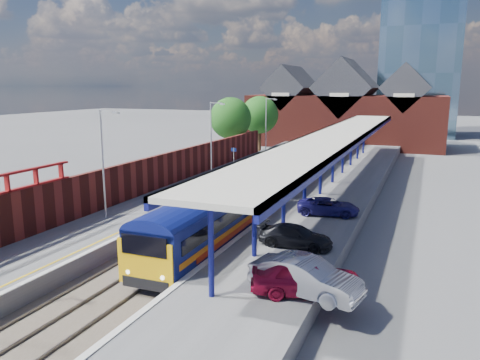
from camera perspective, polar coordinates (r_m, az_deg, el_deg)
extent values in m
plane|color=#5B5B5E|center=(50.62, 7.13, 0.53)|extent=(240.00, 240.00, 0.00)
cube|color=#473D33|center=(41.23, 3.49, -1.84)|extent=(6.00, 76.00, 0.06)
cube|color=slate|center=(41.96, 0.62, -1.46)|extent=(0.07, 76.00, 0.14)
cube|color=slate|center=(41.46, 2.47, -1.63)|extent=(0.07, 76.00, 0.14)
cube|color=slate|center=(40.98, 4.52, -1.81)|extent=(0.07, 76.00, 0.14)
cube|color=slate|center=(40.58, 6.46, -1.98)|extent=(0.07, 76.00, 0.14)
cube|color=#565659|center=(43.16, -3.44, -0.60)|extent=(5.00, 76.00, 1.00)
cube|color=#565659|center=(39.68, 11.73, -1.89)|extent=(6.00, 76.00, 1.00)
cube|color=silver|center=(42.11, -0.56, -0.16)|extent=(0.30, 76.00, 0.05)
cube|color=silver|center=(40.15, 7.77, -0.83)|extent=(0.30, 76.00, 0.05)
cube|color=yellow|center=(42.34, -1.31, -0.12)|extent=(0.14, 76.00, 0.01)
cube|color=#0D155B|center=(28.08, -2.43, -4.21)|extent=(2.96, 16.03, 2.50)
cube|color=#0D155B|center=(27.77, -2.45, -1.73)|extent=(2.96, 16.03, 0.60)
cube|color=#0D155B|center=(43.36, 6.72, 1.28)|extent=(2.96, 16.03, 2.50)
cube|color=#0D155B|center=(43.16, 6.76, 2.91)|extent=(2.96, 16.03, 0.60)
cube|color=#0D155B|center=(59.35, 11.04, 3.86)|extent=(2.96, 16.03, 2.50)
cube|color=#0D155B|center=(59.20, 11.08, 5.06)|extent=(2.96, 16.03, 0.60)
cube|color=#0D155B|center=(75.61, 13.52, 5.33)|extent=(2.96, 16.03, 2.50)
cube|color=#0D155B|center=(75.49, 13.56, 6.28)|extent=(2.96, 16.03, 0.60)
cube|color=black|center=(51.57, 7.69, 3.37)|extent=(0.04, 60.54, 0.70)
cube|color=orange|center=(51.69, 7.66, 2.49)|extent=(0.03, 55.27, 0.30)
cube|color=#AE230B|center=(51.73, 7.64, 2.22)|extent=(0.03, 55.27, 0.30)
cube|color=#F2B20C|center=(21.56, -11.34, -9.89)|extent=(2.82, 0.33, 2.10)
cube|color=black|center=(21.19, -11.58, -7.84)|extent=(2.30, 0.18, 0.90)
cube|color=black|center=(23.90, -8.09, -11.23)|extent=(2.00, 2.40, 0.60)
cube|color=black|center=(81.28, 14.08, 4.57)|extent=(2.00, 2.40, 0.60)
cylinder|color=navy|center=(18.94, -3.55, -8.20)|extent=(0.24, 0.24, 4.20)
cylinder|color=navy|center=(23.33, 1.79, -4.40)|extent=(0.24, 0.24, 4.20)
cylinder|color=navy|center=(27.92, 5.37, -1.80)|extent=(0.24, 0.24, 4.20)
cylinder|color=navy|center=(32.64, 7.92, 0.06)|extent=(0.24, 0.24, 4.20)
cylinder|color=navy|center=(37.43, 9.82, 1.45)|extent=(0.24, 0.24, 4.20)
cylinder|color=navy|center=(42.27, 11.29, 2.52)|extent=(0.24, 0.24, 4.20)
cylinder|color=navy|center=(47.14, 12.46, 3.37)|extent=(0.24, 0.24, 4.20)
cylinder|color=navy|center=(52.03, 13.42, 4.06)|extent=(0.24, 0.24, 4.20)
cylinder|color=navy|center=(56.95, 14.20, 4.63)|extent=(0.24, 0.24, 4.20)
cylinder|color=navy|center=(61.88, 14.87, 5.11)|extent=(0.24, 0.24, 4.20)
cube|color=beige|center=(40.92, 11.84, 5.40)|extent=(4.50, 52.00, 0.25)
cube|color=navy|center=(41.37, 8.89, 5.35)|extent=(0.20, 52.00, 0.55)
cube|color=navy|center=(40.61, 14.82, 5.00)|extent=(0.20, 52.00, 0.55)
cylinder|color=#A5A8AA|center=(31.23, -16.36, 1.81)|extent=(0.12, 0.12, 7.00)
cube|color=#A5A8AA|center=(30.50, -15.83, 8.06)|extent=(1.20, 0.08, 0.08)
cube|color=#A5A8AA|center=(30.14, -14.91, 7.88)|extent=(0.45, 0.18, 0.12)
cylinder|color=#A5A8AA|center=(44.73, -3.55, 5.01)|extent=(0.12, 0.12, 7.00)
cube|color=#A5A8AA|center=(44.23, -2.89, 9.36)|extent=(1.20, 0.08, 0.08)
cube|color=#A5A8AA|center=(43.98, -2.17, 9.23)|extent=(0.45, 0.18, 0.12)
cylinder|color=#A5A8AA|center=(59.49, 3.18, 6.59)|extent=(0.12, 0.12, 7.00)
cube|color=#A5A8AA|center=(59.11, 3.77, 9.85)|extent=(1.20, 0.08, 0.08)
cube|color=#A5A8AA|center=(58.93, 4.33, 9.75)|extent=(0.45, 0.18, 0.12)
cylinder|color=#A5A8AA|center=(46.23, -0.76, 2.42)|extent=(0.08, 0.08, 2.50)
cube|color=#0C194C|center=(46.07, -0.77, 3.71)|extent=(0.55, 0.06, 0.35)
cube|color=#5E1F18|center=(38.90, -10.75, 0.75)|extent=(0.35, 50.00, 2.80)
cube|color=maroon|center=(28.09, -26.52, -0.38)|extent=(0.30, 0.12, 1.00)
cube|color=maroon|center=(29.41, -23.62, 0.35)|extent=(0.30, 0.12, 1.00)
cube|color=maroon|center=(30.81, -20.98, 1.01)|extent=(0.30, 0.12, 1.00)
cube|color=#5E1F18|center=(77.31, 12.68, 7.06)|extent=(30.00, 12.00, 8.00)
cube|color=#232328|center=(79.12, 6.29, 11.13)|extent=(7.13, 12.00, 7.13)
cube|color=#232328|center=(77.12, 12.85, 10.91)|extent=(9.16, 12.00, 9.16)
cube|color=#232328|center=(76.15, 19.65, 10.54)|extent=(7.13, 12.00, 7.13)
cube|color=beige|center=(73.33, 4.95, 10.36)|extent=(2.80, 0.15, 0.50)
cube|color=beige|center=(71.17, 11.99, 10.13)|extent=(2.80, 0.15, 0.50)
cube|color=beige|center=(70.12, 19.35, 9.73)|extent=(2.80, 0.15, 0.50)
cube|color=slate|center=(98.66, 21.36, 16.77)|extent=(14.00, 14.00, 40.00)
cylinder|color=#382314|center=(59.33, -1.14, 4.17)|extent=(0.44, 0.44, 4.00)
sphere|color=#144B15|center=(58.99, -1.16, 7.54)|extent=(5.20, 5.20, 5.20)
sphere|color=#144B15|center=(58.27, -0.62, 6.80)|extent=(3.20, 3.20, 3.20)
cylinder|color=#382314|center=(66.36, 2.40, 4.92)|extent=(0.44, 0.44, 4.00)
sphere|color=#144B15|center=(66.06, 2.42, 7.94)|extent=(5.20, 5.20, 5.20)
sphere|color=#144B15|center=(65.36, 2.93, 7.29)|extent=(3.20, 3.20, 3.20)
imported|color=maroon|center=(19.81, 8.06, -11.51)|extent=(4.88, 3.14, 1.54)
imported|color=silver|center=(19.72, 7.99, -11.62)|extent=(4.92, 2.59, 1.54)
imported|color=black|center=(25.32, 6.79, -6.80)|extent=(4.03, 1.76, 1.15)
imported|color=navy|center=(31.76, 10.71, -3.18)|extent=(4.29, 2.41, 1.13)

